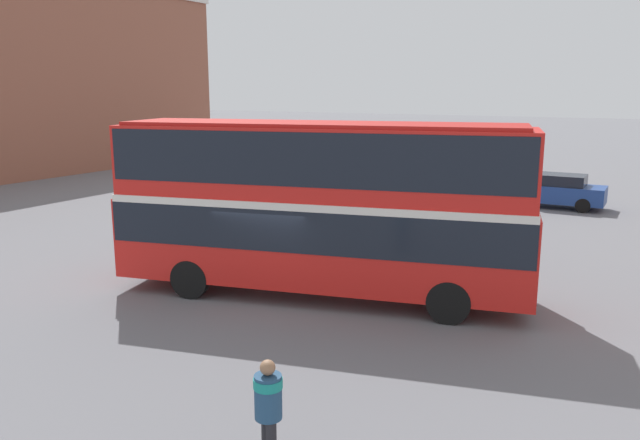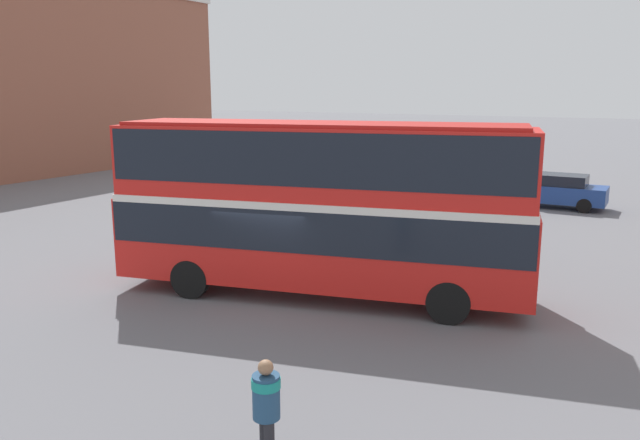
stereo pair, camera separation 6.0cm
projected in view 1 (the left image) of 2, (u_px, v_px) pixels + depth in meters
ground_plane at (277, 297)px, 17.20m from camera, size 240.00×240.00×0.00m
double_decker_bus at (320, 198)px, 16.78m from camera, size 11.51×5.17×4.77m
pedestrian_foreground at (268, 404)px, 9.19m from camera, size 0.61×0.61×1.78m
parked_car_kerb_near at (421, 207)px, 26.36m from camera, size 4.44×2.06×1.42m
parked_car_kerb_far at (555, 190)px, 30.11m from camera, size 4.61×1.90×1.62m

